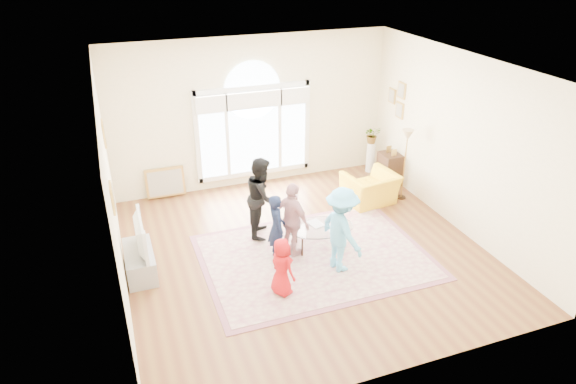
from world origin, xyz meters
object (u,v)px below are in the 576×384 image
object	(u,v)px
tv_console	(140,262)
coffee_table	(320,228)
area_rug	(314,257)
armchair	(370,188)
television	(136,235)

from	to	relation	value
tv_console	coffee_table	world-z (taller)	coffee_table
area_rug	armchair	bearing A→B (deg)	38.69
tv_console	armchair	xyz separation A→B (m)	(4.68, 0.92, 0.11)
television	armchair	world-z (taller)	television
area_rug	coffee_table	world-z (taller)	coffee_table
tv_console	coffee_table	xyz separation A→B (m)	(3.05, -0.30, 0.19)
area_rug	television	xyz separation A→B (m)	(-2.83, 0.56, 0.70)
tv_console	television	bearing A→B (deg)	-0.00
area_rug	tv_console	distance (m)	2.90
television	coffee_table	distance (m)	3.07
coffee_table	television	bearing A→B (deg)	-177.92
television	coffee_table	xyz separation A→B (m)	(3.04, -0.30, -0.31)
tv_console	coffee_table	bearing A→B (deg)	-5.66
area_rug	coffee_table	xyz separation A→B (m)	(0.21, 0.26, 0.39)
tv_console	armchair	world-z (taller)	armchair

